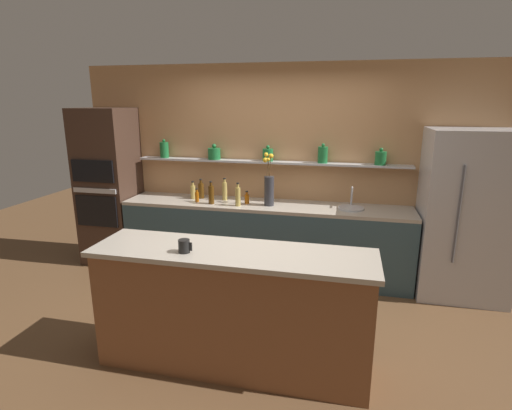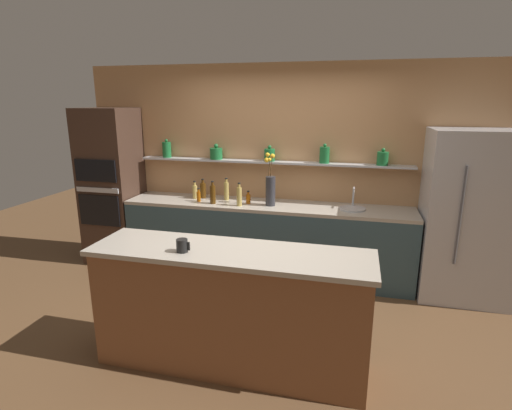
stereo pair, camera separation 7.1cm
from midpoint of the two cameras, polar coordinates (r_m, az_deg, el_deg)
name	(u,v)px [view 1 (the left image)]	position (r m, az deg, el deg)	size (l,w,h in m)	color
ground_plane	(251,325)	(4.12, -1.26, -16.79)	(12.00, 12.00, 0.00)	brown
back_wall_unit	(280,169)	(5.15, 3.03, 5.18)	(5.20, 0.28, 2.60)	tan
back_counter_unit	(265,239)	(5.04, 0.83, -4.91)	(3.54, 0.62, 0.92)	#334C56
island_counter	(233,309)	(3.35, -3.98, -14.61)	(2.25, 0.61, 1.02)	brown
refrigerator	(465,215)	(4.92, 27.37, -1.32)	(0.93, 0.73, 1.87)	#B7B7BC
oven_tower	(109,187)	(5.71, -20.59, 2.43)	(0.68, 0.64, 2.06)	#3D281E
flower_vase	(269,187)	(4.80, 1.44, 2.54)	(0.14, 0.17, 0.63)	#2D2D33
sink_fixture	(351,207)	(4.81, 13.02, -0.26)	(0.30, 0.30, 0.25)	#B7B7BC
bottle_spirit_0	(225,191)	(5.09, -4.89, 2.05)	(0.06, 0.06, 0.29)	tan
bottle_sauce_1	(247,199)	(4.91, -1.73, 0.93)	(0.06, 0.06, 0.16)	#9E4C0A
bottle_spirit_2	(211,194)	(4.92, -6.83, 1.52)	(0.07, 0.07, 0.28)	#4C2D0C
bottle_spirit_3	(193,192)	(5.22, -9.38, 1.90)	(0.06, 0.06, 0.23)	tan
bottle_spirit_4	(201,190)	(5.23, -8.24, 2.08)	(0.07, 0.07, 0.25)	#4C2D0C
bottle_spirit_5	(238,196)	(4.80, -3.03, 1.28)	(0.06, 0.06, 0.28)	tan
bottle_sauce_6	(197,196)	(5.06, -8.84, 1.26)	(0.05, 0.05, 0.17)	#9E4C0A
coffee_mug	(184,246)	(3.13, -10.86, -5.78)	(0.11, 0.09, 0.10)	black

